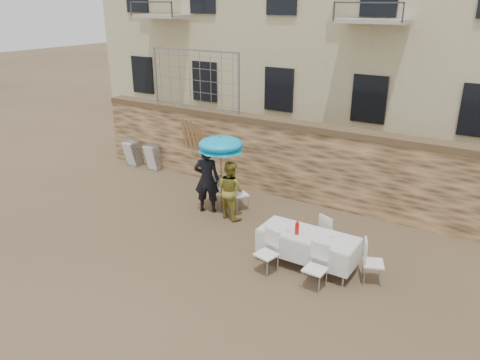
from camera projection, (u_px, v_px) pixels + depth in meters
The scene contains 17 objects.
ground at pixel (170, 268), 10.12m from camera, with size 80.00×80.00×0.00m, color brown.
stone_wall at pixel (279, 158), 13.68m from camera, with size 13.00×0.50×2.20m, color #926F49.
chain_link_fence at pixel (195, 80), 14.44m from camera, with size 3.20×0.06×1.80m, color gray, non-canonical shape.
man_suit at pixel (207, 179), 12.51m from camera, with size 0.68×0.45×1.86m, color black.
woman_dress at pixel (230, 190), 12.20m from camera, with size 0.76×0.59×1.56m, color gold.
umbrella at pixel (221, 146), 12.05m from camera, with size 1.21×1.21×2.00m.
couple_chair_left at pixel (219, 188), 13.11m from camera, with size 0.48×0.48×0.96m, color white, non-canonical shape.
couple_chair_right at pixel (240, 193), 12.77m from camera, with size 0.48×0.48×0.96m, color white, non-canonical shape.
banquet_table at pixel (308, 235), 9.95m from camera, with size 2.10×0.85×0.78m.
soda_bottle at pixel (297, 229), 9.87m from camera, with size 0.09×0.09×0.26m, color red.
table_chair_front_left at pixel (266, 253), 9.74m from camera, with size 0.48×0.48×0.96m, color white, non-canonical shape.
table_chair_front_right at pixel (315, 268), 9.20m from camera, with size 0.48×0.48×0.96m, color white, non-canonical shape.
table_chair_back at pixel (330, 233), 10.57m from camera, with size 0.48×0.48×0.96m, color white, non-canonical shape.
table_chair_side at pixel (373, 262), 9.42m from camera, with size 0.48×0.48×0.96m, color white, non-canonical shape.
chair_stack_left at pixel (137, 152), 16.34m from camera, with size 0.46×0.55×0.92m, color white, non-canonical shape.
chair_stack_right at pixel (156, 156), 15.89m from camera, with size 0.46×0.47×0.92m, color white, non-canonical shape.
wood_planks at pixel (195, 148), 14.96m from camera, with size 0.70×0.20×2.00m, color #A37749, non-canonical shape.
Camera 1 is at (5.93, -6.62, 5.41)m, focal length 35.00 mm.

